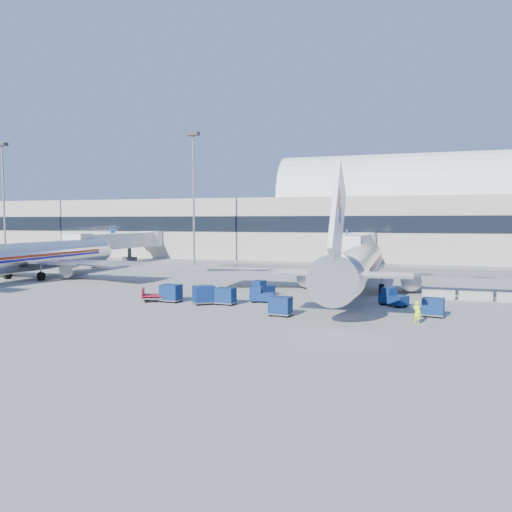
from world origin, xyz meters
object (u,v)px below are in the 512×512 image
(airliner_mid, at_px, (29,257))
(jetbridge_near, at_px, (358,244))
(jetbridge_mid, at_px, (123,241))
(cart_train_b, at_px, (204,295))
(cart_open_red, at_px, (156,297))
(barrier_near, at_px, (438,295))
(cart_solo_far, at_px, (433,307))
(cart_solo_near, at_px, (280,306))
(cart_train_a, at_px, (226,296))
(mast_far_west, at_px, (3,184))
(cart_train_c, at_px, (171,293))
(tug_lead, at_px, (261,295))
(ramp_worker, at_px, (417,312))
(tug_right, at_px, (393,298))
(mast_west, at_px, (194,178))
(airliner_main, at_px, (357,265))
(barrier_mid, at_px, (475,296))
(tug_left, at_px, (262,289))

(airliner_mid, height_order, jetbridge_near, airliner_mid)
(jetbridge_mid, height_order, cart_train_b, jetbridge_mid)
(cart_train_b, distance_m, cart_open_red, 4.96)
(barrier_near, relative_size, cart_solo_far, 1.58)
(cart_solo_near, bearing_deg, cart_train_a, 153.74)
(mast_far_west, bearing_deg, cart_train_c, -34.43)
(mast_far_west, distance_m, cart_train_a, 71.36)
(cart_solo_near, bearing_deg, mast_far_west, 153.87)
(mast_far_west, distance_m, tug_lead, 72.57)
(mast_far_west, relative_size, ramp_worker, 13.44)
(mast_far_west, bearing_deg, cart_train_a, -31.87)
(tug_right, relative_size, cart_open_red, 0.95)
(barrier_near, bearing_deg, cart_train_a, -154.27)
(jetbridge_near, distance_m, ramp_worker, 42.43)
(mast_west, distance_m, ramp_worker, 55.98)
(airliner_mid, bearing_deg, cart_train_b, -21.92)
(tug_lead, bearing_deg, airliner_main, 44.88)
(barrier_mid, bearing_deg, jetbridge_mid, 152.65)
(jetbridge_mid, relative_size, cart_solo_far, 14.51)
(barrier_mid, distance_m, tug_lead, 20.31)
(tug_lead, xyz_separation_m, cart_train_b, (-4.66, -2.62, 0.23))
(tug_left, height_order, cart_train_c, cart_train_c)
(cart_train_c, xyz_separation_m, cart_open_red, (-1.50, -0.12, -0.42))
(cart_train_a, height_order, cart_open_red, cart_train_a)
(tug_right, distance_m, cart_solo_far, 5.49)
(jetbridge_mid, relative_size, cart_train_c, 13.92)
(airliner_mid, relative_size, tug_left, 13.23)
(ramp_worker, bearing_deg, tug_right, -39.95)
(cart_open_red, bearing_deg, ramp_worker, -31.07)
(tug_right, xyz_separation_m, ramp_worker, (1.92, -7.55, 0.10))
(tug_lead, bearing_deg, cart_train_c, -168.81)
(barrier_near, height_order, cart_train_c, cart_train_c)
(cart_solo_near, distance_m, cart_open_red, 13.40)
(jetbridge_near, relative_size, cart_train_b, 11.44)
(cart_train_a, xyz_separation_m, cart_solo_far, (17.64, -0.68, -0.02))
(cart_train_c, bearing_deg, mast_west, 115.38)
(airliner_mid, height_order, cart_train_b, airliner_mid)
(barrier_mid, height_order, cart_train_b, cart_train_b)
(cart_train_c, bearing_deg, barrier_mid, 22.98)
(tug_right, height_order, cart_solo_far, tug_right)
(airliner_mid, xyz_separation_m, cart_solo_far, (49.07, -12.14, -2.13))
(cart_solo_far, bearing_deg, cart_open_red, -171.53)
(barrier_mid, relative_size, tug_right, 1.10)
(mast_west, relative_size, cart_train_b, 9.40)
(barrier_near, height_order, barrier_mid, same)
(airliner_mid, height_order, barrier_near, airliner_mid)
(airliner_mid, relative_size, tug_right, 13.71)
(airliner_mid, bearing_deg, cart_train_a, -20.03)
(cart_train_a, height_order, cart_train_c, cart_train_c)
(tug_lead, xyz_separation_m, cart_solo_far, (14.93, -2.89, 0.13))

